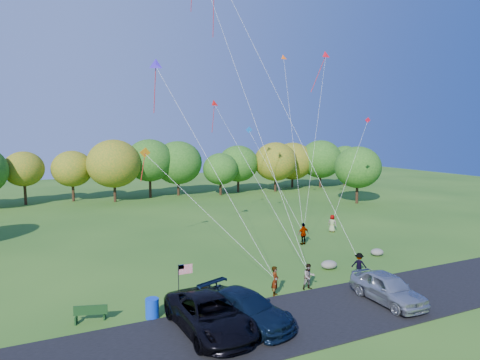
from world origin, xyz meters
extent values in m
plane|color=#275418|center=(0.00, 0.00, 0.00)|extent=(140.00, 140.00, 0.00)
cube|color=black|center=(0.00, -4.00, 0.03)|extent=(44.00, 6.00, 0.06)
cylinder|color=#3D2616|center=(-14.70, 39.15, 1.28)|extent=(0.36, 0.36, 2.56)
ellipsoid|color=#366619|center=(-14.70, 39.15, 4.27)|extent=(5.26, 5.26, 4.73)
cylinder|color=#3D2616|center=(-9.87, 39.10, 1.46)|extent=(0.36, 0.36, 2.92)
ellipsoid|color=#1E5516|center=(-9.87, 39.10, 4.97)|extent=(6.29, 6.29, 5.66)
cylinder|color=#3D2616|center=(-5.75, 38.04, 1.54)|extent=(0.36, 0.36, 3.07)
ellipsoid|color=#366619|center=(-5.75, 38.04, 5.28)|extent=(6.80, 6.80, 6.12)
cylinder|color=#3D2616|center=(-0.26, 36.16, 1.15)|extent=(0.36, 0.36, 2.30)
ellipsoid|color=#366619|center=(-0.26, 36.16, 4.53)|extent=(6.85, 6.85, 6.16)
cylinder|color=#3D2616|center=(4.23, 39.62, 1.40)|extent=(0.36, 0.36, 2.80)
ellipsoid|color=#366619|center=(4.23, 39.62, 4.51)|extent=(5.24, 5.24, 4.71)
cylinder|color=#3D2616|center=(9.31, 36.80, 1.55)|extent=(0.36, 0.36, 3.10)
ellipsoid|color=#1E5516|center=(9.31, 36.80, 5.08)|extent=(6.09, 6.09, 5.48)
cylinder|color=#3D2616|center=(14.55, 38.43, 1.49)|extent=(0.36, 0.36, 2.98)
ellipsoid|color=#366619|center=(14.55, 38.43, 5.24)|extent=(6.95, 6.95, 6.25)
cylinder|color=#3D2616|center=(20.29, 37.91, 1.52)|extent=(0.36, 0.36, 3.03)
ellipsoid|color=#1E5516|center=(20.29, 37.91, 5.34)|extent=(7.10, 7.10, 6.39)
cylinder|color=#3D2616|center=(24.22, 39.21, 1.27)|extent=(0.36, 0.36, 2.54)
ellipsoid|color=#1E5516|center=(24.22, 39.21, 4.14)|extent=(4.90, 4.90, 4.41)
cylinder|color=#3D2616|center=(30.13, 37.91, 1.50)|extent=(0.36, 0.36, 3.00)
ellipsoid|color=#1E5516|center=(30.13, 37.91, 4.58)|extent=(4.84, 4.84, 4.36)
cylinder|color=#3D2616|center=(34.48, 39.83, 1.40)|extent=(0.36, 0.36, 2.79)
ellipsoid|color=#1E5516|center=(34.48, 39.83, 4.89)|extent=(6.46, 6.46, 5.81)
cylinder|color=#3D2616|center=(24.00, 22.00, 1.40)|extent=(0.36, 0.36, 2.80)
ellipsoid|color=#1E5516|center=(24.00, 22.00, 4.75)|extent=(6.00, 6.00, 5.40)
imported|color=black|center=(-6.57, -3.39, 0.89)|extent=(3.04, 6.09, 1.66)
imported|color=black|center=(-4.69, -3.43, 0.84)|extent=(3.84, 5.78, 1.56)
imported|color=#A6AAB1|center=(3.49, -4.37, 0.86)|extent=(2.05, 4.78, 1.61)
imported|color=#4C4C59|center=(-1.53, -0.80, 0.87)|extent=(0.72, 0.75, 1.74)
imported|color=#4C4C59|center=(0.78, -0.80, 0.78)|extent=(0.82, 0.67, 1.56)
imported|color=#4C4C59|center=(5.05, -0.28, 0.78)|extent=(1.13, 1.11, 1.56)
imported|color=#4C4C59|center=(6.19, 7.84, 0.92)|extent=(1.10, 0.51, 1.83)
imported|color=#4C4C59|center=(11.17, 10.48, 0.81)|extent=(0.85, 0.94, 1.62)
cube|color=#133514|center=(-11.49, 0.23, 0.38)|extent=(1.58, 0.58, 0.05)
cube|color=#133514|center=(-11.49, 0.07, 0.65)|extent=(1.56, 0.53, 0.49)
cube|color=#133514|center=(-12.16, 0.23, 0.19)|extent=(0.19, 0.41, 0.38)
cube|color=#133514|center=(-10.81, 0.23, 0.19)|extent=(0.19, 0.41, 0.38)
cylinder|color=#0C39C2|center=(-8.62, -0.70, 0.51)|extent=(0.68, 0.68, 1.01)
cylinder|color=black|center=(-6.89, 0.37, 1.11)|extent=(0.05, 0.05, 2.23)
cube|color=red|center=(-6.49, 0.37, 1.92)|extent=(0.80, 0.53, 0.02)
cube|color=navy|center=(-6.73, 0.38, 2.08)|extent=(0.32, 0.02, 0.25)
ellipsoid|color=gray|center=(4.24, 1.79, 0.29)|extent=(1.16, 0.91, 0.58)
ellipsoid|color=gray|center=(9.47, 2.78, 0.26)|extent=(1.01, 0.84, 0.53)
cone|color=#2B12BA|center=(-5.88, 8.12, 13.89)|extent=(1.08, 0.71, 0.93)
cone|color=#F85710|center=(9.68, 17.09, 16.84)|extent=(0.76, 0.42, 0.68)
cone|color=red|center=(13.44, 15.12, 17.06)|extent=(1.01, 0.56, 0.90)
cube|color=red|center=(17.43, 13.13, 10.52)|extent=(0.61, 0.16, 0.60)
cube|color=orange|center=(-6.05, 11.22, 7.77)|extent=(0.83, 0.28, 0.80)
cube|color=blue|center=(5.40, 16.37, 9.52)|extent=(0.67, 0.17, 0.67)
cone|color=red|center=(1.99, 16.93, 12.00)|extent=(0.87, 0.51, 0.77)
camera|label=1|loc=(-13.49, -21.25, 9.39)|focal=32.00mm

